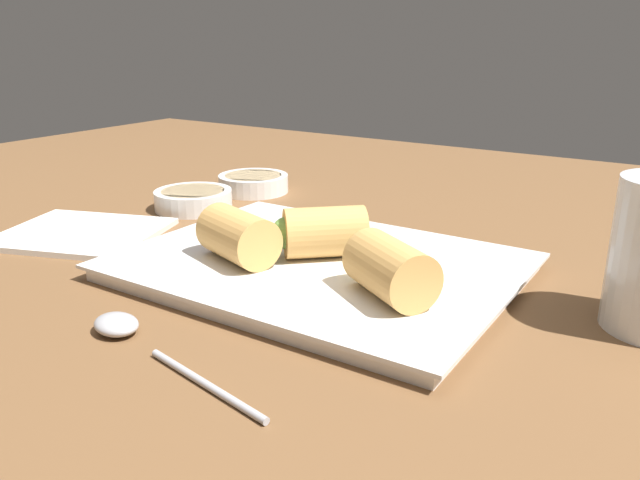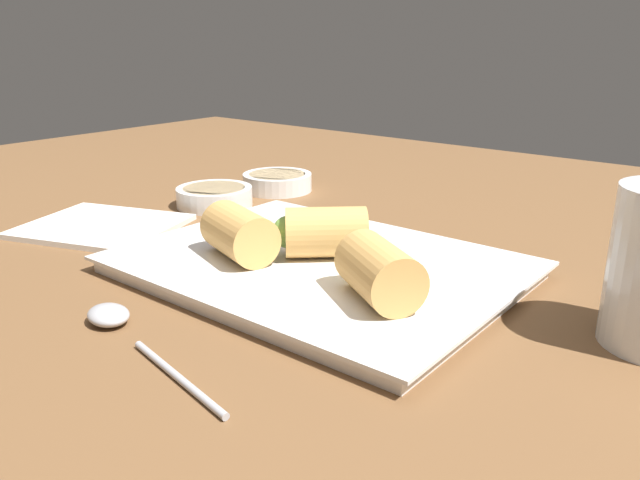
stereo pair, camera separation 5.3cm
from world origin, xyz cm
name	(u,v)px [view 1 (the left image)]	position (x,y,z in cm)	size (l,w,h in cm)	color
table_surface	(312,289)	(0.00, 0.00, 1.00)	(180.00, 140.00, 2.00)	brown
serving_plate	(320,267)	(0.12, 1.05, 2.76)	(33.63, 25.33, 1.50)	white
roll_front_left	(236,235)	(-6.09, -2.90, 5.75)	(8.30, 6.55, 4.50)	#DBA356
roll_front_right	(388,267)	(8.68, -2.78, 5.75)	(8.43, 7.59, 4.50)	#DBA356
roll_back_left	(316,231)	(-0.79, 1.74, 5.75)	(8.30, 8.13, 4.50)	#DBA356
dipping_bowl_near	(193,199)	(-24.77, 11.04, 3.28)	(9.34, 9.34, 2.35)	white
dipping_bowl_far	(253,183)	(-24.05, 21.76, 3.28)	(9.34, 9.34, 2.35)	white
spoon	(129,333)	(-4.33, -16.62, 2.58)	(18.07, 5.06, 1.30)	#B2B2B7
napkin	(82,233)	(-27.21, -3.30, 2.30)	(19.42, 17.97, 0.60)	silver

